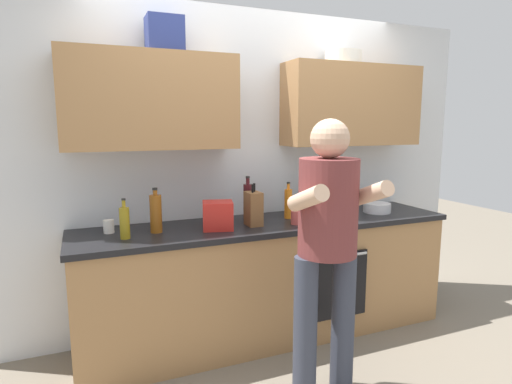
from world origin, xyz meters
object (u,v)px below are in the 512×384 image
cup_ceramic (296,218)px  grocery_bag_crisps (218,215)px  person_standing (327,238)px  bottle_water (343,202)px  grocery_bag_produce (314,202)px  knife_block (253,209)px  bottle_syrup (156,213)px  cup_coffee (109,227)px  mixing_bowl (377,208)px  bottle_oil (125,222)px  bottle_juice (288,203)px  cup_stoneware (345,214)px  bottle_wine (248,202)px

cup_ceramic → grocery_bag_crisps: size_ratio=0.48×
person_standing → grocery_bag_crisps: person_standing is taller
bottle_water → grocery_bag_produce: bearing=149.4°
cup_ceramic → knife_block: (-0.30, 0.09, 0.07)m
cup_ceramic → knife_block: size_ratio=0.33×
bottle_syrup → cup_coffee: 0.33m
grocery_bag_crisps → grocery_bag_produce: grocery_bag_produce is taller
mixing_bowl → grocery_bag_produce: grocery_bag_produce is taller
person_standing → grocery_bag_produce: bearing=64.1°
mixing_bowl → bottle_water: bearing=-176.3°
bottle_water → bottle_oil: bottle_water is taller
cup_coffee → mixing_bowl: size_ratio=0.40×
knife_block → cup_ceramic: bearing=-16.9°
grocery_bag_crisps → grocery_bag_produce: bearing=9.0°
bottle_juice → bottle_oil: bottle_juice is taller
bottle_juice → cup_ceramic: (-0.04, -0.20, -0.07)m
person_standing → grocery_bag_produce: (0.42, 0.87, 0.03)m
cup_coffee → grocery_bag_crisps: grocery_bag_crisps is taller
bottle_oil → grocery_bag_produce: bottle_oil is taller
cup_stoneware → grocery_bag_produce: grocery_bag_produce is taller
bottle_oil → mixing_bowl: bottle_oil is taller
bottle_oil → grocery_bag_crisps: bottle_oil is taller
bottle_syrup → cup_ceramic: 0.99m
cup_stoneware → person_standing: bearing=-131.4°
person_standing → bottle_water: person_standing is taller
cup_coffee → cup_ceramic: cup_ceramic is taller
person_standing → grocery_bag_produce: size_ratio=7.32×
bottle_wine → mixing_bowl: (1.10, -0.12, -0.11)m
person_standing → bottle_wine: size_ratio=4.88×
bottle_juice → grocery_bag_produce: (0.24, 0.01, -0.01)m
cup_ceramic → knife_block: knife_block is taller
knife_block → bottle_wine: bearing=83.5°
bottle_wine → bottle_juice: bottle_wine is taller
cup_coffee → cup_ceramic: bearing=-11.5°
bottle_juice → bottle_water: bearing=-13.3°
bottle_syrup → bottle_water: bottle_syrup is taller
person_standing → cup_stoneware: person_standing is taller
mixing_bowl → knife_block: bearing=-178.4°
cup_coffee → grocery_bag_produce: grocery_bag_produce is taller
cup_ceramic → mixing_bowl: bearing=8.4°
bottle_water → cup_coffee: 1.76m
bottle_juice → cup_stoneware: bearing=-33.5°
cup_stoneware → knife_block: (-0.70, 0.13, 0.08)m
person_standing → bottle_water: bearing=50.7°
cup_stoneware → grocery_bag_produce: size_ratio=0.42×
person_standing → bottle_oil: (-1.05, 0.72, 0.03)m
mixing_bowl → knife_block: knife_block is taller
cup_stoneware → bottle_juice: bearing=146.5°
grocery_bag_produce → bottle_water: bearing=-30.6°
bottle_oil → cup_stoneware: bearing=-3.8°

